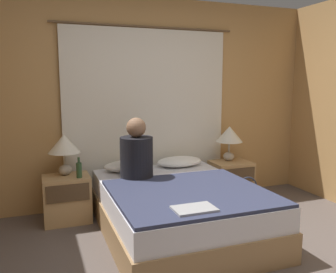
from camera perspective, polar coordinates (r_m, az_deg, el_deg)
wall_back at (r=4.40m, az=-3.55°, el=5.45°), size 4.49×0.06×2.50m
curtain_panel at (r=4.36m, az=-3.29°, el=3.12°), size 2.23×0.02×2.16m
bed at (r=3.62m, az=1.60°, el=-11.65°), size 1.44×1.90×0.49m
nightstand_left at (r=4.05m, az=-15.90°, el=-9.56°), size 0.49×0.39×0.50m
nightstand_right at (r=4.64m, az=10.04°, el=-7.00°), size 0.49×0.39×0.50m
lamp_left at (r=3.98m, az=-16.32°, el=-1.46°), size 0.34×0.34×0.44m
lamp_right at (r=4.58m, az=9.81°, el=0.07°), size 0.34×0.34×0.44m
pillow_left at (r=4.12m, az=-6.40°, el=-4.69°), size 0.56×0.33×0.12m
pillow_right at (r=4.31m, az=1.83°, el=-4.03°), size 0.56×0.33×0.12m
blanket_on_bed at (r=3.28m, az=3.53°, el=-8.98°), size 1.38×1.27×0.03m
person_left_in_bed at (r=3.72m, az=-5.07°, el=-2.82°), size 0.34×0.34×0.65m
beer_bottle_on_left_stand at (r=3.87m, az=-14.08°, el=-5.18°), size 0.06×0.06×0.22m
laptop_on_bed at (r=2.82m, az=4.23°, el=-11.49°), size 0.33×0.22×0.02m
handbag_on_floor at (r=4.29m, az=12.52°, el=-10.02°), size 0.35×0.18×0.42m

